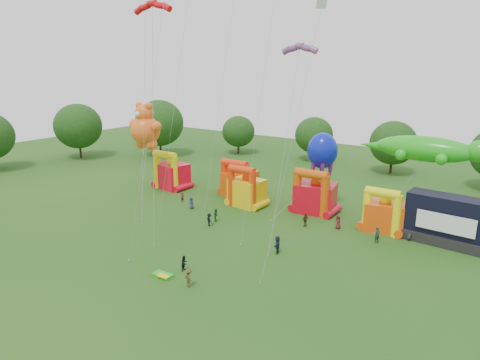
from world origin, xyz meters
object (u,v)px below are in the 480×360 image
Objects in this scene: bouncy_castle_0 at (171,174)px; bouncy_castle_2 at (246,190)px; octopus_kite at (308,177)px; gecko_kite at (414,169)px; spectator_0 at (191,203)px; spectator_4 at (305,220)px; teddy_bear_kite at (145,144)px; stage_trailer at (448,221)px.

bouncy_castle_2 is at bearing -2.07° from bouncy_castle_0.
bouncy_castle_2 is 8.86m from octopus_kite.
gecko_kite is at bearing -8.29° from octopus_kite.
spectator_4 is at bearing 14.47° from spectator_0.
bouncy_castle_0 is 1.05× the size of bouncy_castle_2.
bouncy_castle_2 is at bearing 16.53° from teddy_bear_kite.
bouncy_castle_2 is at bearing -83.67° from spectator_4.
spectator_0 is 0.95× the size of spectator_4.
octopus_kite is (22.93, 7.85, -3.29)m from teddy_bear_kite.
spectator_0 is at bearing -165.87° from gecko_kite.
stage_trailer is at bearing 8.87° from teddy_bear_kite.
gecko_kite is at bearing 9.07° from teddy_bear_kite.
gecko_kite reaches higher than stage_trailer.
gecko_kite is (-4.04, -0.50, 5.42)m from stage_trailer.
bouncy_castle_2 is 25.66m from stage_trailer.
bouncy_castle_0 is at bearing 177.93° from bouncy_castle_2.
bouncy_castle_2 is at bearing 49.17° from spectator_0.
teddy_bear_kite is 24.45m from octopus_kite.
octopus_kite reaches higher than bouncy_castle_0.
bouncy_castle_2 is 0.42× the size of teddy_bear_kite.
spectator_0 is 16.18m from spectator_4.
bouncy_castle_0 is at bearing 152.16° from spectator_0.
bouncy_castle_0 is at bearing -76.99° from spectator_4.
bouncy_castle_0 is at bearing 88.43° from teddy_bear_kite.
teddy_bear_kite is 26.62m from spectator_4.
bouncy_castle_0 is 3.73× the size of spectator_0.
gecko_kite is at bearing 1.30° from bouncy_castle_0.
stage_trailer is at bearing 1.87° from bouncy_castle_0.
bouncy_castle_2 is 0.67× the size of stage_trailer.
teddy_bear_kite reaches higher than spectator_4.
teddy_bear_kite is 8.03× the size of spectator_4.
bouncy_castle_2 is (14.95, -0.54, -0.09)m from bouncy_castle_0.
bouncy_castle_2 reaches higher than stage_trailer.
stage_trailer is 31.91m from spectator_0.
bouncy_castle_0 is at bearing -172.93° from octopus_kite.
teddy_bear_kite is (-0.14, -5.02, 5.59)m from bouncy_castle_0.
teddy_bear_kite reaches higher than stage_trailer.
bouncy_castle_0 reaches higher than spectator_0.
gecko_kite is at bearing 3.63° from bouncy_castle_2.
spectator_4 is (25.45, -3.07, -1.49)m from bouncy_castle_0.
octopus_kite is 16.36m from spectator_0.
teddy_bear_kite is 12.05m from spectator_0.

